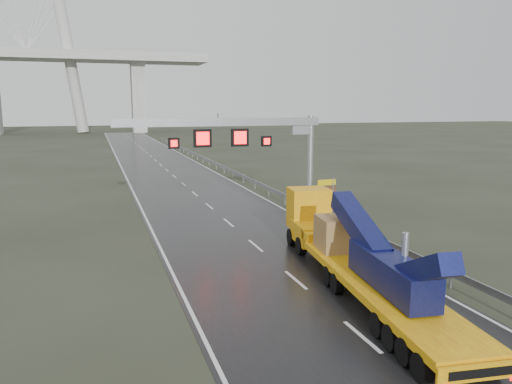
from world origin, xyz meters
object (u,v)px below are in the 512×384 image
object	(u,v)px
sign_gantry	(249,139)
exit_sign_pair	(327,189)
heavy_haul_truck	(347,246)
striped_barrier	(313,198)

from	to	relation	value
sign_gantry	exit_sign_pair	distance (m)	6.96
heavy_haul_truck	exit_sign_pair	size ratio (longest dim) A/B	6.62
sign_gantry	heavy_haul_truck	world-z (taller)	sign_gantry
sign_gantry	striped_barrier	xyz separation A→B (m)	(5.90, 1.74, -5.02)
sign_gantry	striped_barrier	world-z (taller)	sign_gantry
sign_gantry	exit_sign_pair	world-z (taller)	sign_gantry
heavy_haul_truck	exit_sign_pair	world-z (taller)	heavy_haul_truck
heavy_haul_truck	exit_sign_pair	xyz separation A→B (m)	(5.49, 13.42, 0.26)
heavy_haul_truck	striped_barrier	xyz separation A→B (m)	(5.64, 16.15, -0.94)
sign_gantry	exit_sign_pair	size ratio (longest dim) A/B	5.80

